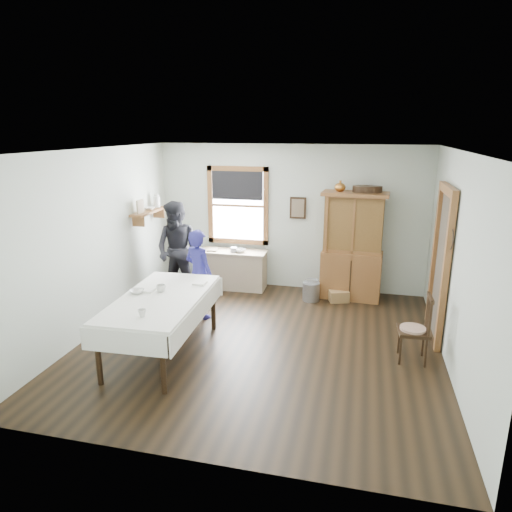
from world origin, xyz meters
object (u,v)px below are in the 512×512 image
dining_table (163,325)px  figure_dark (178,254)px  spindle_chair (414,328)px  wicker_basket (339,296)px  work_counter (233,269)px  pail (311,291)px  woman_blue (199,277)px  china_hutch (352,246)px

dining_table → figure_dark: bearing=106.8°
spindle_chair → wicker_basket: bearing=115.4°
figure_dark → work_counter: bearing=50.3°
wicker_basket → figure_dark: bearing=-171.1°
pail → woman_blue: (-1.67, -1.15, 0.51)m
dining_table → spindle_chair: bearing=10.2°
pail → woman_blue: bearing=-145.5°
wicker_basket → figure_dark: 2.95m
dining_table → woman_blue: size_ratio=1.53×
china_hutch → pail: (-0.67, -0.30, -0.79)m
work_counter → figure_dark: bearing=-139.6°
china_hutch → work_counter: bearing=-176.3°
china_hutch → dining_table: (-2.39, -2.77, -0.55)m
china_hutch → spindle_chair: china_hutch is taller
spindle_chair → wicker_basket: (-1.07, 1.94, -0.36)m
china_hutch → figure_dark: (-3.01, -0.69, -0.15)m
pail → china_hutch: bearing=24.3°
china_hutch → dining_table: bearing=-126.7°
wicker_basket → spindle_chair: bearing=-61.2°
wicker_basket → dining_table: bearing=-131.1°
dining_table → pail: dining_table is taller
work_counter → woman_blue: bearing=-96.0°
spindle_chair → wicker_basket: spindle_chair is taller
china_hutch → woman_blue: (-2.34, -1.45, -0.28)m
woman_blue → figure_dark: size_ratio=0.83×
dining_table → figure_dark: (-0.63, 2.08, 0.40)m
dining_table → china_hutch: bearing=49.3°
dining_table → woman_blue: (0.04, 1.32, 0.26)m
spindle_chair → pail: spindle_chair is taller
dining_table → wicker_basket: size_ratio=6.14×
work_counter → dining_table: bearing=-94.4°
wicker_basket → work_counter: bearing=172.7°
dining_table → wicker_basket: 3.37m
woman_blue → dining_table: bearing=111.8°
dining_table → pail: bearing=55.2°
china_hutch → wicker_basket: china_hutch is taller
spindle_chair → figure_dark: size_ratio=0.57×
work_counter → woman_blue: size_ratio=0.95×
wicker_basket → china_hutch: bearing=53.3°
work_counter → spindle_chair: 3.80m
dining_table → wicker_basket: (2.20, 2.53, -0.31)m
work_counter → woman_blue: (-0.13, -1.47, 0.31)m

